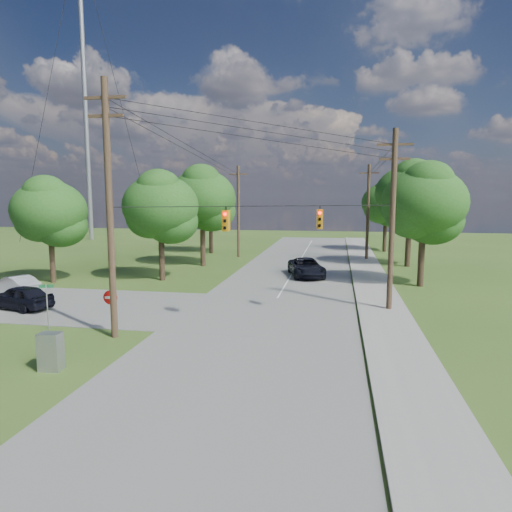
% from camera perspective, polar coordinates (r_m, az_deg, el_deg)
% --- Properties ---
extents(ground, '(140.00, 140.00, 0.00)m').
position_cam_1_polar(ground, '(21.19, -6.41, -11.00)').
color(ground, '#34551C').
rests_on(ground, ground).
extents(main_road, '(10.00, 100.00, 0.03)m').
position_cam_1_polar(main_road, '(25.44, 1.20, -7.76)').
color(main_road, gray).
rests_on(main_road, ground).
extents(sidewalk_east, '(2.60, 100.00, 0.12)m').
position_cam_1_polar(sidewalk_east, '(25.31, 16.52, -8.05)').
color(sidewalk_east, '#98968E').
rests_on(sidewalk_east, ground).
extents(pole_sw, '(2.00, 0.32, 12.00)m').
position_cam_1_polar(pole_sw, '(22.24, -17.84, 5.90)').
color(pole_sw, '#4B3627').
rests_on(pole_sw, ground).
extents(pole_ne, '(2.00, 0.32, 10.50)m').
position_cam_1_polar(pole_ne, '(27.45, 16.67, 4.59)').
color(pole_ne, '#4B3627').
rests_on(pole_ne, ground).
extents(pole_north_e, '(2.00, 0.32, 10.00)m').
position_cam_1_polar(pole_north_e, '(49.37, 13.81, 5.43)').
color(pole_north_e, '#4B3627').
rests_on(pole_north_e, ground).
extents(pole_north_w, '(2.00, 0.32, 10.00)m').
position_cam_1_polar(pole_north_w, '(50.45, -2.22, 5.68)').
color(pole_north_w, '#4B3627').
rests_on(pole_north_w, ground).
extents(power_lines, '(13.93, 29.62, 4.93)m').
position_cam_1_polar(power_lines, '(31.19, 2.24, 11.98)').
color(power_lines, black).
rests_on(power_lines, ground).
extents(traffic_signals, '(4.91, 3.27, 1.05)m').
position_cam_1_polar(traffic_signals, '(23.93, 2.34, 4.58)').
color(traffic_signals, orange).
rests_on(traffic_signals, ground).
extents(radio_mast, '(0.70, 0.70, 45.00)m').
position_cam_1_polar(radio_mast, '(77.05, -20.64, 18.84)').
color(radio_mast, gray).
rests_on(radio_mast, ground).
extents(tree_w_near, '(6.00, 6.00, 8.40)m').
position_cam_1_polar(tree_w_near, '(36.94, -11.86, 6.11)').
color(tree_w_near, '#432F21').
rests_on(tree_w_near, ground).
extents(tree_w_mid, '(6.40, 6.40, 9.22)m').
position_cam_1_polar(tree_w_mid, '(44.15, -6.76, 7.26)').
color(tree_w_mid, '#432F21').
rests_on(tree_w_mid, ground).
extents(tree_w_far, '(6.00, 6.00, 8.73)m').
position_cam_1_polar(tree_w_far, '(54.31, -5.70, 6.96)').
color(tree_w_far, '#432F21').
rests_on(tree_w_far, ground).
extents(tree_e_near, '(6.20, 6.20, 8.81)m').
position_cam_1_polar(tree_e_near, '(35.79, 20.25, 6.30)').
color(tree_e_near, '#432F21').
rests_on(tree_e_near, ground).
extents(tree_e_mid, '(6.60, 6.60, 9.64)m').
position_cam_1_polar(tree_e_mid, '(45.74, 18.73, 7.34)').
color(tree_e_mid, '#432F21').
rests_on(tree_e_mid, ground).
extents(tree_e_far, '(5.80, 5.80, 8.32)m').
position_cam_1_polar(tree_e_far, '(57.54, 15.94, 6.41)').
color(tree_e_far, '#432F21').
rests_on(tree_e_far, ground).
extents(tree_cross_n, '(5.60, 5.60, 7.91)m').
position_cam_1_polar(tree_cross_n, '(38.53, -24.42, 5.16)').
color(tree_cross_n, '#432F21').
rests_on(tree_cross_n, ground).
extents(car_cross_dark, '(4.54, 2.65, 1.45)m').
position_cam_1_polar(car_cross_dark, '(30.61, -27.43, -4.57)').
color(car_cross_dark, black).
rests_on(car_cross_dark, cross_road).
extents(car_cross_silver, '(4.28, 2.89, 1.34)m').
position_cam_1_polar(car_cross_silver, '(35.10, -27.85, -3.25)').
color(car_cross_silver, silver).
rests_on(car_cross_silver, cross_road).
extents(car_main_north, '(3.81, 5.95, 1.53)m').
position_cam_1_polar(car_main_north, '(38.39, 6.32, -1.42)').
color(car_main_north, black).
rests_on(car_main_north, main_road).
extents(control_cabinet, '(0.87, 0.67, 1.49)m').
position_cam_1_polar(control_cabinet, '(19.65, -24.28, -10.85)').
color(control_cabinet, gray).
rests_on(control_cabinet, ground).
extents(do_not_enter_sign, '(0.71, 0.13, 2.14)m').
position_cam_1_polar(do_not_enter_sign, '(23.55, -17.72, -5.45)').
color(do_not_enter_sign, gray).
rests_on(do_not_enter_sign, ground).
extents(street_name_sign, '(0.67, 0.25, 2.32)m').
position_cam_1_polar(street_name_sign, '(25.35, -24.67, -5.04)').
color(street_name_sign, gray).
rests_on(street_name_sign, ground).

